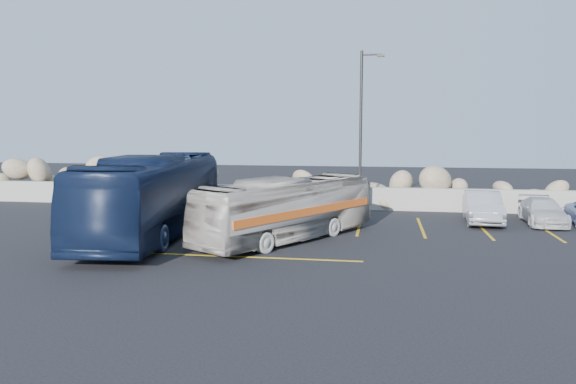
% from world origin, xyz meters
% --- Properties ---
extents(ground, '(90.00, 90.00, 0.00)m').
position_xyz_m(ground, '(0.00, 0.00, 0.00)').
color(ground, black).
rests_on(ground, ground).
extents(seawall, '(60.00, 0.40, 1.20)m').
position_xyz_m(seawall, '(0.00, 12.00, 0.60)').
color(seawall, gray).
rests_on(seawall, ground).
extents(riprap_pile, '(54.00, 2.80, 2.60)m').
position_xyz_m(riprap_pile, '(0.00, 13.20, 1.30)').
color(riprap_pile, '#938060').
rests_on(riprap_pile, ground).
extents(parking_lines, '(18.16, 9.36, 0.01)m').
position_xyz_m(parking_lines, '(4.64, 5.57, 0.01)').
color(parking_lines, gold).
rests_on(parking_lines, ground).
extents(lamppost, '(1.14, 0.18, 8.00)m').
position_xyz_m(lamppost, '(2.56, 9.50, 4.30)').
color(lamppost, '#282724').
rests_on(lamppost, ground).
extents(vintage_bus, '(6.28, 8.62, 2.45)m').
position_xyz_m(vintage_bus, '(-0.02, 3.31, 1.23)').
color(vintage_bus, '#BBB4A9').
rests_on(vintage_bus, ground).
extents(tour_coach, '(3.73, 11.94, 3.27)m').
position_xyz_m(tour_coach, '(-5.52, 3.36, 1.64)').
color(tour_coach, '#101B35').
rests_on(tour_coach, ground).
extents(car_b, '(1.78, 4.43, 1.43)m').
position_xyz_m(car_b, '(8.16, 8.69, 0.72)').
color(car_b, '#A7A7AC').
rests_on(car_b, ground).
extents(car_c, '(1.77, 4.06, 1.16)m').
position_xyz_m(car_c, '(10.79, 8.78, 0.58)').
color(car_c, silver).
rests_on(car_c, ground).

